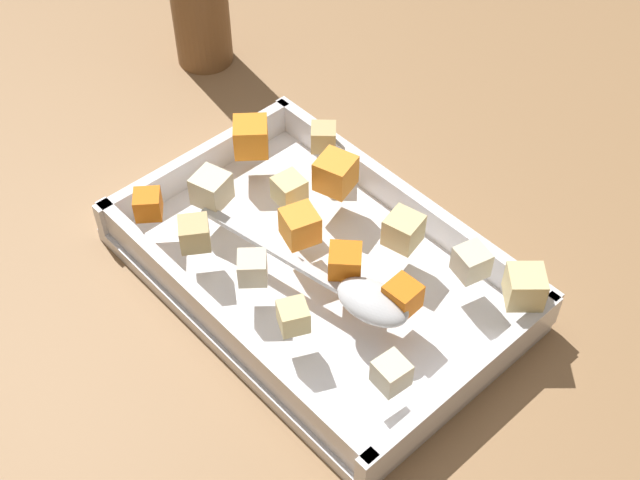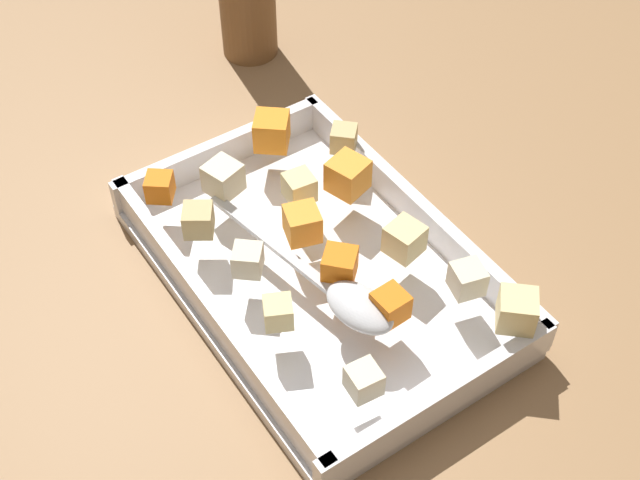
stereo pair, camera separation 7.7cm
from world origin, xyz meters
The scene contains 19 objects.
ground_plane centered at (0.00, 0.00, 0.00)m, with size 4.00×4.00×0.00m, color #936D47.
baking_dish centered at (0.00, 0.00, 0.01)m, with size 0.37×0.24×0.05m.
carrot_chunk_corner_se centered at (0.10, 0.01, 0.06)m, with size 0.03×0.03×0.03m, color orange.
carrot_chunk_corner_nw centered at (-0.02, 0.00, 0.06)m, with size 0.03×0.03×0.03m, color orange.
carrot_chunk_corner_sw centered at (-0.14, 0.04, 0.07)m, with size 0.03×0.03×0.03m, color orange.
carrot_chunk_heap_side centered at (-0.14, -0.08, 0.06)m, with size 0.02×0.02×0.02m, color orange.
carrot_chunk_heap_top centered at (-0.05, 0.07, 0.06)m, with size 0.03×0.03×0.03m, color orange.
carrot_chunk_near_spoon centered at (0.04, 0.00, 0.06)m, with size 0.03×0.03×0.03m, color orange.
potato_chunk_near_left centered at (0.14, -0.05, 0.06)m, with size 0.02×0.02×0.02m, color beige.
potato_chunk_far_right centered at (-0.06, 0.02, 0.06)m, with size 0.03×0.03×0.03m, color #E0CC89.
potato_chunk_corner_ne centered at (0.05, 0.06, 0.06)m, with size 0.03×0.03×0.03m, color #E0CC89.
potato_chunk_rim_edge centered at (-0.08, -0.07, 0.06)m, with size 0.03×0.03×0.03m, color tan.
potato_chunk_far_left centered at (0.05, -0.07, 0.06)m, with size 0.02×0.02×0.02m, color #E0CC89.
potato_chunk_under_handle centered at (0.16, 0.09, 0.06)m, with size 0.03×0.03×0.03m, color #E0CC89.
potato_chunk_back_center centered at (-0.11, -0.03, 0.06)m, with size 0.03×0.03×0.03m, color beige.
potato_chunk_mid_left centered at (-0.10, 0.10, 0.06)m, with size 0.02×0.02×0.02m, color tan.
parsnip_chunk_front_center centered at (0.11, 0.08, 0.06)m, with size 0.03×0.03×0.03m, color beige.
parsnip_chunk_near_right centered at (-0.01, -0.06, 0.06)m, with size 0.03×0.03×0.03m, color beige.
serving_spoon centered at (0.07, -0.01, 0.06)m, with size 0.23×0.06×0.02m.
Camera 1 is at (0.39, -0.35, 0.63)m, focal length 48.88 mm.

